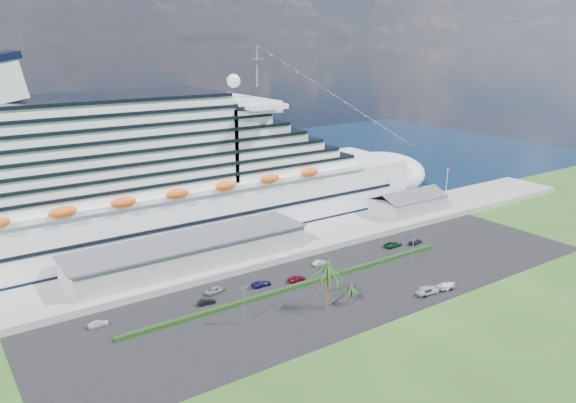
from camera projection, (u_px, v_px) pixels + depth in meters
ground at (374, 304)px, 122.69m from camera, size 420.00×420.00×0.00m
asphalt_lot at (342, 286)px, 131.37m from camera, size 140.00×38.00×0.12m
wharf at (274, 246)px, 154.06m from camera, size 240.00×20.00×1.80m
water at (152, 183)px, 225.47m from camera, size 420.00×160.00×0.02m
cruise_ship at (163, 184)px, 156.89m from camera, size 191.00×38.00×54.00m
terminal_building at (190, 251)px, 139.30m from camera, size 61.00×15.00×6.30m
port_shed at (408, 204)px, 181.40m from camera, size 24.00×12.31×7.37m
flagpole at (447, 184)px, 190.14m from camera, size 1.08×0.16×12.00m
hedge at (302, 285)px, 130.82m from camera, size 88.00×1.10×0.90m
lamp_post_left at (245, 300)px, 112.27m from camera, size 1.60×0.35×8.27m
lamp_post_right at (413, 251)px, 138.41m from camera, size 1.60×0.35×8.27m
palm_tall at (328, 269)px, 117.83m from camera, size 8.82×8.82×11.13m
palm_short at (352, 289)px, 121.19m from camera, size 3.53×3.53×4.56m
parked_car_0 at (98, 323)px, 112.48m from camera, size 4.08×1.73×1.37m
parked_car_1 at (206, 302)px, 121.78m from camera, size 4.05×1.77×1.30m
parked_car_2 at (215, 290)px, 127.40m from camera, size 5.34×3.22×1.39m
parked_car_3 at (261, 284)px, 130.69m from camera, size 4.88×2.12×1.40m
parked_car_4 at (296, 278)px, 133.45m from camera, size 4.52×1.87×1.53m
parked_car_5 at (320, 263)px, 143.08m from camera, size 3.85×1.38×1.26m
parked_car_6 at (393, 244)px, 155.48m from camera, size 5.50×2.64×1.51m
parked_car_7 at (415, 242)px, 157.77m from camera, size 5.02×2.64×1.39m
pickup_truck at (427, 291)px, 126.36m from camera, size 5.38×2.54×1.82m
boat_trailer at (447, 285)px, 128.87m from camera, size 5.97×4.08×1.69m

